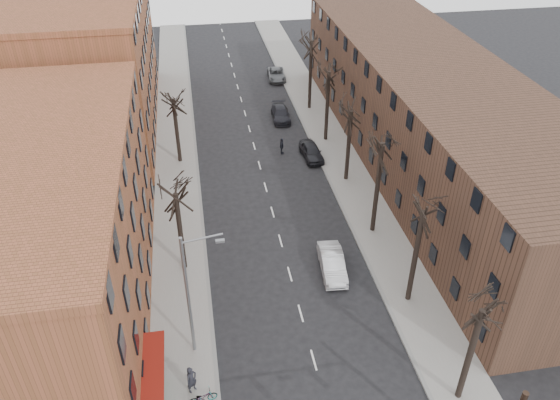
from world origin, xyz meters
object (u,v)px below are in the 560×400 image
silver_sedan (332,263)px  parked_car_mid (281,114)px  parked_car_near (311,151)px  pedestrian_a (192,380)px  bicycle (202,397)px

silver_sedan → parked_car_mid: 26.01m
parked_car_near → parked_car_mid: size_ratio=0.93×
parked_car_mid → pedestrian_a: (-11.23, -34.83, 0.41)m
silver_sedan → parked_car_near: 16.94m
silver_sedan → pedestrian_a: pedestrian_a is taller
parked_car_near → pedestrian_a: size_ratio=2.30×
silver_sedan → bicycle: silver_sedan is taller
parked_car_near → bicycle: bearing=-118.5°
parked_car_mid → pedestrian_a: bearing=-105.2°
pedestrian_a → parked_car_mid: bearing=34.5°
silver_sedan → parked_car_mid: size_ratio=1.00×
silver_sedan → pedestrian_a: (-10.55, -8.82, 0.32)m
parked_car_near → pedestrian_a: (-12.73, -25.62, 0.35)m
parked_car_near → bicycle: 29.20m
pedestrian_a → bicycle: bearing=-97.3°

